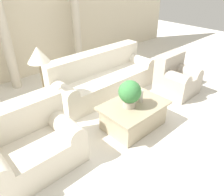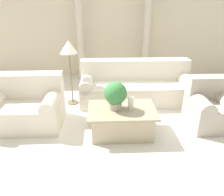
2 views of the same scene
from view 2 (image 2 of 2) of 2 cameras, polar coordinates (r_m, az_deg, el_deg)
name	(u,v)px [view 2 (image 2 of 2)]	position (r m, az deg, el deg)	size (l,w,h in m)	color
ground_plane	(122,122)	(4.15, 2.73, -6.25)	(16.00, 16.00, 0.00)	silver
wall_back	(114,20)	(6.57, 0.64, 19.73)	(10.00, 0.06, 3.20)	beige
sofa_long	(136,86)	(4.93, 6.25, 3.24)	(2.45, 0.91, 0.89)	beige
loveseat	(26,105)	(4.25, -21.56, -1.75)	(1.29, 0.91, 0.89)	beige
coffee_table	(122,121)	(3.73, 2.55, -5.93)	(1.13, 0.78, 0.45)	tan
potted_plant	(115,94)	(3.52, 0.88, 0.96)	(0.37, 0.37, 0.47)	#B2A893
pillar_candle	(131,103)	(3.59, 4.94, -1.36)	(0.09, 0.09, 0.21)	silver
floor_lamp	(69,51)	(4.61, -11.18, 11.92)	(0.36, 0.36, 1.38)	brown
column_left	(80,37)	(6.22, -8.31, 15.49)	(0.30, 0.30, 2.34)	beige
column_right	(146,37)	(6.31, 8.96, 15.57)	(0.30, 0.30, 2.34)	beige
armchair	(211,106)	(4.30, 24.38, -2.00)	(0.76, 0.78, 0.86)	#ADA393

